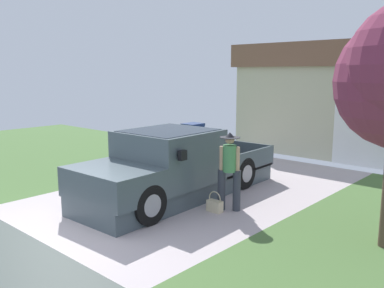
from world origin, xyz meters
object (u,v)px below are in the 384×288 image
(handbag, at_px, (215,205))
(wheeled_trash_bin, at_px, (193,136))
(pickup_truck, at_px, (170,169))
(person_with_hat, at_px, (229,169))

(handbag, xyz_separation_m, wheeled_trash_bin, (-4.93, 4.79, 0.42))
(pickup_truck, height_order, person_with_hat, person_with_hat)
(pickup_truck, relative_size, person_with_hat, 3.28)
(person_with_hat, bearing_deg, pickup_truck, -21.08)
(handbag, bearing_deg, pickup_truck, 179.06)
(person_with_hat, relative_size, handbag, 3.78)
(person_with_hat, distance_m, wheeled_trash_bin, 6.80)
(person_with_hat, bearing_deg, wheeled_trash_bin, -72.58)
(handbag, relative_size, wheeled_trash_bin, 0.43)
(pickup_truck, distance_m, handbag, 1.47)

